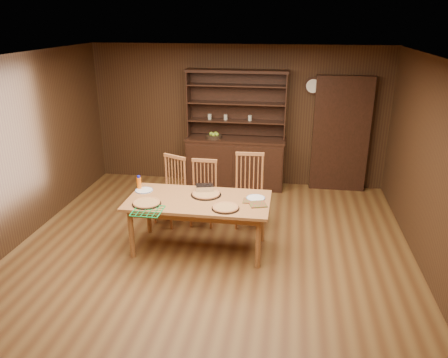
% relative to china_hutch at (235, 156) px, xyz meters
% --- Properties ---
extents(floor, '(6.00, 6.00, 0.00)m').
position_rel_china_hutch_xyz_m(floor, '(0.00, -2.75, -0.60)').
color(floor, brown).
rests_on(floor, ground).
extents(room_shell, '(6.00, 6.00, 6.00)m').
position_rel_china_hutch_xyz_m(room_shell, '(0.00, -2.75, 0.98)').
color(room_shell, silver).
rests_on(room_shell, floor).
extents(china_hutch, '(1.84, 0.52, 2.17)m').
position_rel_china_hutch_xyz_m(china_hutch, '(0.00, 0.00, 0.00)').
color(china_hutch, black).
rests_on(china_hutch, floor).
extents(doorway, '(1.00, 0.18, 2.10)m').
position_rel_china_hutch_xyz_m(doorway, '(1.90, 0.15, 0.45)').
color(doorway, black).
rests_on(doorway, floor).
extents(wall_clock, '(0.30, 0.05, 0.30)m').
position_rel_china_hutch_xyz_m(wall_clock, '(1.35, 0.20, 1.30)').
color(wall_clock, black).
rests_on(wall_clock, room_shell).
extents(dining_table, '(1.92, 0.96, 0.75)m').
position_rel_china_hutch_xyz_m(dining_table, '(-0.18, -2.49, 0.08)').
color(dining_table, '#AA643B').
rests_on(dining_table, floor).
extents(chair_left, '(0.57, 0.56, 1.06)m').
position_rel_china_hutch_xyz_m(chair_left, '(-0.78, -1.68, -0.03)').
color(chair_left, '#B3673D').
rests_on(chair_left, floor).
extents(chair_center, '(0.42, 0.40, 1.01)m').
position_rel_china_hutch_xyz_m(chair_center, '(-0.28, -1.64, -0.06)').
color(chair_center, '#B3673D').
rests_on(chair_center, floor).
extents(chair_right, '(0.49, 0.47, 1.12)m').
position_rel_china_hutch_xyz_m(chair_right, '(0.41, -1.55, 0.00)').
color(chair_right, '#B3673D').
rests_on(chair_right, floor).
extents(pizza_left, '(0.38, 0.38, 0.04)m').
position_rel_china_hutch_xyz_m(pizza_left, '(-0.82, -2.76, 0.17)').
color(pizza_left, black).
rests_on(pizza_left, dining_table).
extents(pizza_right, '(0.36, 0.36, 0.04)m').
position_rel_china_hutch_xyz_m(pizza_right, '(0.23, -2.74, 0.17)').
color(pizza_right, black).
rests_on(pizza_right, dining_table).
extents(pizza_center, '(0.42, 0.42, 0.04)m').
position_rel_china_hutch_xyz_m(pizza_center, '(-0.11, -2.33, 0.17)').
color(pizza_center, black).
rests_on(pizza_center, dining_table).
extents(cooling_rack, '(0.45, 0.45, 0.02)m').
position_rel_china_hutch_xyz_m(cooling_rack, '(-0.73, -2.97, 0.16)').
color(cooling_rack, '#0B973C').
rests_on(cooling_rack, dining_table).
extents(plate_left, '(0.25, 0.25, 0.02)m').
position_rel_china_hutch_xyz_m(plate_left, '(-1.00, -2.31, 0.16)').
color(plate_left, silver).
rests_on(plate_left, dining_table).
extents(plate_right, '(0.26, 0.26, 0.02)m').
position_rel_china_hutch_xyz_m(plate_right, '(0.58, -2.35, 0.16)').
color(plate_right, silver).
rests_on(plate_right, dining_table).
extents(foil_dish, '(0.28, 0.23, 0.10)m').
position_rel_china_hutch_xyz_m(foil_dish, '(-0.15, -2.20, 0.20)').
color(foil_dish, silver).
rests_on(foil_dish, dining_table).
extents(juice_bottle, '(0.06, 0.06, 0.20)m').
position_rel_china_hutch_xyz_m(juice_bottle, '(-1.09, -2.26, 0.25)').
color(juice_bottle, orange).
rests_on(juice_bottle, dining_table).
extents(pot_holder_a, '(0.27, 0.27, 0.02)m').
position_rel_china_hutch_xyz_m(pot_holder_a, '(0.63, -2.55, 0.16)').
color(pot_holder_a, maroon).
rests_on(pot_holder_a, dining_table).
extents(pot_holder_b, '(0.18, 0.18, 0.01)m').
position_rel_china_hutch_xyz_m(pot_holder_b, '(0.51, -2.45, 0.16)').
color(pot_holder_b, maroon).
rests_on(pot_holder_b, dining_table).
extents(fruit_bowl, '(0.29, 0.29, 0.12)m').
position_rel_china_hutch_xyz_m(fruit_bowl, '(-0.40, -0.07, 0.39)').
color(fruit_bowl, black).
rests_on(fruit_bowl, china_hutch).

